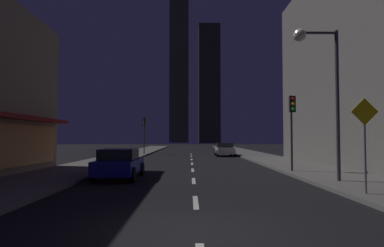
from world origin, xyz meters
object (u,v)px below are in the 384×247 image
object	(u,v)px
car_parked_near	(119,163)
pedestrian_crossing_sign	(365,137)
traffic_light_near_right	(292,116)
street_lamp_right	(318,67)
fire_hydrant_far_left	(109,159)
traffic_light_far_left	(144,127)
car_parked_far	(224,149)

from	to	relation	value
car_parked_near	pedestrian_crossing_sign	bearing A→B (deg)	-30.50
car_parked_near	pedestrian_crossing_sign	distance (m)	10.75
traffic_light_near_right	street_lamp_right	bearing A→B (deg)	-91.63
fire_hydrant_far_left	traffic_light_far_left	bearing A→B (deg)	88.52
car_parked_near	traffic_light_far_left	xyz separation A→B (m)	(-1.90, 23.15, 2.45)
pedestrian_crossing_sign	fire_hydrant_far_left	bearing A→B (deg)	131.29
car_parked_near	pedestrian_crossing_sign	size ratio (longest dim) A/B	1.34
car_parked_near	traffic_light_near_right	world-z (taller)	traffic_light_near_right
street_lamp_right	traffic_light_near_right	bearing A→B (deg)	88.37
car_parked_far	traffic_light_far_left	world-z (taller)	traffic_light_far_left
car_parked_near	car_parked_far	distance (m)	21.68
traffic_light_near_right	pedestrian_crossing_sign	size ratio (longest dim) A/B	1.33
traffic_light_near_right	pedestrian_crossing_sign	bearing A→B (deg)	-89.25
street_lamp_right	traffic_light_far_left	bearing A→B (deg)	113.37
fire_hydrant_far_left	traffic_light_near_right	distance (m)	12.94
car_parked_far	pedestrian_crossing_sign	bearing A→B (deg)	-85.58
street_lamp_right	car_parked_near	bearing A→B (deg)	167.28
street_lamp_right	pedestrian_crossing_sign	size ratio (longest dim) A/B	2.09
traffic_light_near_right	pedestrian_crossing_sign	world-z (taller)	traffic_light_near_right
car_parked_near	traffic_light_far_left	size ratio (longest dim) A/B	1.01
fire_hydrant_far_left	pedestrian_crossing_sign	distance (m)	17.50
car_parked_near	traffic_light_near_right	distance (m)	9.68
car_parked_far	fire_hydrant_far_left	world-z (taller)	car_parked_far
fire_hydrant_far_left	traffic_light_far_left	size ratio (longest dim) A/B	0.16
car_parked_near	traffic_light_near_right	size ratio (longest dim) A/B	1.01
traffic_light_far_left	car_parked_far	bearing A→B (deg)	-16.53
traffic_light_near_right	traffic_light_far_left	distance (m)	23.66
car_parked_near	traffic_light_far_left	distance (m)	23.36
traffic_light_near_right	traffic_light_far_left	xyz separation A→B (m)	(-11.00, 20.95, 0.00)
car_parked_near	fire_hydrant_far_left	distance (m)	8.02
car_parked_far	street_lamp_right	bearing A→B (deg)	-85.47
car_parked_far	traffic_light_near_right	distance (m)	18.51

